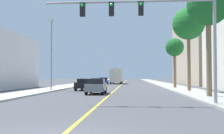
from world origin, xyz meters
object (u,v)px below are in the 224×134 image
palm_near (208,6)px  car_gray (96,86)px  traffic_signal_mast (156,21)px  palm_far (175,48)px  car_black (85,84)px  delivery_truck (117,76)px  car_green (96,81)px  car_blue (104,81)px  palm_mid (189,24)px  street_lamp (51,51)px

palm_near → car_gray: size_ratio=2.16×
traffic_signal_mast → car_gray: bearing=117.2°
palm_far → car_gray: 15.85m
car_black → delivery_truck: delivery_truck is taller
car_gray → car_green: car_gray is taller
car_blue → car_black: 24.65m
palm_near → palm_mid: bearing=89.0°
palm_mid → traffic_signal_mast: bearing=-109.8°
traffic_signal_mast → palm_mid: bearing=70.2°
traffic_signal_mast → delivery_truck: (-4.79, 42.81, -3.34)m
palm_mid → delivery_truck: (-9.61, 29.44, -5.70)m
palm_near → delivery_truck: palm_near is taller
traffic_signal_mast → car_green: traffic_signal_mast is taller
car_gray → car_green: bearing=97.2°
traffic_signal_mast → car_gray: 11.58m
car_green → delivery_truck: 8.41m
street_lamp → palm_far: (15.19, 7.84, 1.01)m
car_black → car_gray: bearing=-69.3°
car_green → delivery_truck: (3.68, 7.49, 1.04)m
palm_mid → car_green: bearing=121.2°
palm_near → car_black: bearing=137.9°
car_green → palm_near: bearing=112.3°
street_lamp → palm_near: bearing=-27.7°
palm_mid → street_lamp: bearing=179.6°
traffic_signal_mast → car_green: bearing=103.5°
palm_near → palm_mid: 7.94m
street_lamp → car_green: bearing=84.4°
palm_far → street_lamp: bearing=-152.7°
traffic_signal_mast → delivery_truck: size_ratio=1.20×
palm_mid → car_gray: size_ratio=2.19×
traffic_signal_mast → palm_mid: (4.81, 13.37, 2.35)m
palm_near → palm_far: size_ratio=1.31×
car_blue → car_green: size_ratio=0.88×
street_lamp → palm_near: (15.30, -8.03, 2.77)m
palm_near → palm_far: (-0.10, 15.87, -1.76)m
palm_far → delivery_truck: size_ratio=0.80×
street_lamp → car_gray: (5.72, -3.90, -3.84)m
car_gray → delivery_truck: 33.27m
traffic_signal_mast → car_black: 18.18m
palm_near → car_blue: size_ratio=2.27×
street_lamp → car_blue: street_lamp is taller
car_blue → car_black: bearing=-90.4°
palm_far → delivery_truck: bearing=113.5°
traffic_signal_mast → delivery_truck: traffic_signal_mast is taller
street_lamp → delivery_truck: size_ratio=0.94×
palm_mid → delivery_truck: size_ratio=1.06×
car_blue → palm_mid: bearing=-67.0°
delivery_truck → palm_near: bearing=-74.4°
car_gray → car_black: (-2.26, 6.58, -0.01)m
car_blue → delivery_truck: delivery_truck is taller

